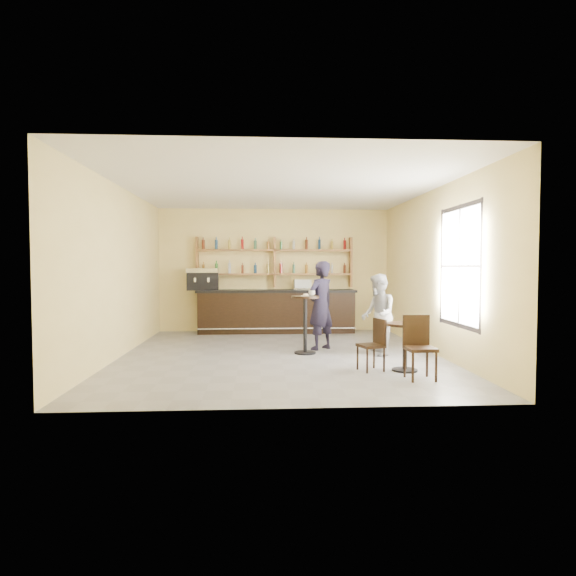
{
  "coord_description": "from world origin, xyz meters",
  "views": [
    {
      "loc": [
        -0.38,
        -9.16,
        1.7
      ],
      "look_at": [
        0.2,
        0.8,
        1.25
      ],
      "focal_mm": 30.0,
      "sensor_mm": 36.0,
      "label": 1
    }
  ],
  "objects": [
    {
      "name": "wall_back",
      "position": [
        0.0,
        3.5,
        1.6
      ],
      "size": [
        7.0,
        0.0,
        7.0
      ],
      "primitive_type": "plane",
      "rotation": [
        1.57,
        0.0,
        0.0
      ],
      "color": "#F4DC8A",
      "rests_on": "floor"
    },
    {
      "name": "window_pane",
      "position": [
        2.99,
        -1.2,
        1.7
      ],
      "size": [
        0.0,
        2.0,
        2.0
      ],
      "primitive_type": "plane",
      "rotation": [
        1.57,
        0.0,
        -1.57
      ],
      "color": "white",
      "rests_on": "wall_right"
    },
    {
      "name": "pedestal_table",
      "position": [
        0.49,
        0.11,
        0.56
      ],
      "size": [
        0.58,
        0.58,
        1.13
      ],
      "primitive_type": null,
      "rotation": [
        0.0,
        0.0,
        -0.06
      ],
      "color": "black",
      "rests_on": "floor"
    },
    {
      "name": "man_main",
      "position": [
        0.85,
        0.56,
        0.9
      ],
      "size": [
        0.78,
        0.75,
        1.81
      ],
      "primitive_type": "imported",
      "rotation": [
        0.0,
        0.0,
        3.83
      ],
      "color": "black",
      "rests_on": "floor"
    },
    {
      "name": "espresso_machine",
      "position": [
        -1.83,
        3.15,
        1.37
      ],
      "size": [
        0.8,
        0.54,
        0.55
      ],
      "primitive_type": null,
      "rotation": [
        0.0,
        0.0,
        0.06
      ],
      "color": "black",
      "rests_on": "bar_counter"
    },
    {
      "name": "floor",
      "position": [
        0.0,
        0.0,
        0.0
      ],
      "size": [
        7.0,
        7.0,
        0.0
      ],
      "primitive_type": "plane",
      "color": "slate",
      "rests_on": "ground"
    },
    {
      "name": "wall_front",
      "position": [
        0.0,
        -3.5,
        1.6
      ],
      "size": [
        7.0,
        0.0,
        7.0
      ],
      "primitive_type": "plane",
      "rotation": [
        -1.57,
        0.0,
        0.0
      ],
      "color": "#F4DC8A",
      "rests_on": "floor"
    },
    {
      "name": "chair_south",
      "position": [
        2.01,
        -2.14,
        0.48
      ],
      "size": [
        0.43,
        0.43,
        0.96
      ],
      "primitive_type": null,
      "rotation": [
        0.0,
        0.0,
        0.03
      ],
      "color": "black",
      "rests_on": "floor"
    },
    {
      "name": "wall_left",
      "position": [
        -3.0,
        0.0,
        1.6
      ],
      "size": [
        0.0,
        7.0,
        7.0
      ],
      "primitive_type": "plane",
      "rotation": [
        1.57,
        0.0,
        1.57
      ],
      "color": "#F4DC8A",
      "rests_on": "floor"
    },
    {
      "name": "pastry_case",
      "position": [
        0.71,
        3.15,
        1.23
      ],
      "size": [
        0.46,
        0.38,
        0.27
      ],
      "primitive_type": null,
      "rotation": [
        0.0,
        0.0,
        0.05
      ],
      "color": "silver",
      "rests_on": "bar_counter"
    },
    {
      "name": "patron_second",
      "position": [
        1.87,
        -0.14,
        0.78
      ],
      "size": [
        0.62,
        0.78,
        1.56
      ],
      "primitive_type": "imported",
      "rotation": [
        0.0,
        0.0,
        -1.61
      ],
      "color": "gray",
      "rests_on": "floor"
    },
    {
      "name": "shelf_unit",
      "position": [
        0.0,
        3.37,
        1.81
      ],
      "size": [
        4.0,
        0.26,
        1.4
      ],
      "primitive_type": null,
      "color": "brown",
      "rests_on": "wall_back"
    },
    {
      "name": "ceiling",
      "position": [
        0.0,
        0.0,
        3.2
      ],
      "size": [
        7.0,
        7.0,
        0.0
      ],
      "primitive_type": "plane",
      "rotation": [
        3.14,
        0.0,
        0.0
      ],
      "color": "white",
      "rests_on": "wall_back"
    },
    {
      "name": "wall_right",
      "position": [
        3.0,
        0.0,
        1.6
      ],
      "size": [
        0.0,
        7.0,
        7.0
      ],
      "primitive_type": "plane",
      "rotation": [
        1.57,
        0.0,
        -1.57
      ],
      "color": "#F4DC8A",
      "rests_on": "floor"
    },
    {
      "name": "chair_west",
      "position": [
        1.41,
        -1.49,
        0.42
      ],
      "size": [
        0.46,
        0.46,
        0.84
      ],
      "primitive_type": null,
      "rotation": [
        0.0,
        0.0,
        -1.27
      ],
      "color": "black",
      "rests_on": "floor"
    },
    {
      "name": "cup_pedestal",
      "position": [
        0.63,
        0.21,
        1.18
      ],
      "size": [
        0.15,
        0.15,
        0.1
      ],
      "primitive_type": "imported",
      "rotation": [
        0.0,
        0.0,
        -0.26
      ],
      "color": "white",
      "rests_on": "pedestal_table"
    },
    {
      "name": "napkin",
      "position": [
        0.49,
        0.11,
        1.13
      ],
      "size": [
        0.18,
        0.18,
        0.0
      ],
      "primitive_type": "cube",
      "rotation": [
        0.0,
        0.0,
        -0.11
      ],
      "color": "white",
      "rests_on": "pedestal_table"
    },
    {
      "name": "cup_cafe",
      "position": [
        2.01,
        -1.54,
        0.83
      ],
      "size": [
        0.12,
        0.12,
        0.09
      ],
      "primitive_type": "imported",
      "rotation": [
        0.0,
        0.0,
        0.28
      ],
      "color": "white",
      "rests_on": "cafe_table"
    },
    {
      "name": "cafe_table",
      "position": [
        1.96,
        -1.54,
        0.39
      ],
      "size": [
        0.69,
        0.69,
        0.78
      ],
      "primitive_type": null,
      "rotation": [
        0.0,
        0.0,
        0.12
      ],
      "color": "black",
      "rests_on": "floor"
    },
    {
      "name": "liquor_bottles",
      "position": [
        0.0,
        3.37,
        1.98
      ],
      "size": [
        3.68,
        0.1,
        1.0
      ],
      "primitive_type": null,
      "color": "#8C5919",
      "rests_on": "shelf_unit"
    },
    {
      "name": "donut",
      "position": [
        0.5,
        0.1,
        1.15
      ],
      "size": [
        0.15,
        0.15,
        0.04
      ],
      "primitive_type": "torus",
      "rotation": [
        0.0,
        0.0,
        -0.43
      ],
      "color": "#E3A653",
      "rests_on": "napkin"
    },
    {
      "name": "window_frame",
      "position": [
        2.99,
        -1.2,
        1.7
      ],
      "size": [
        0.04,
        1.7,
        2.1
      ],
      "primitive_type": null,
      "color": "black",
      "rests_on": "wall_right"
    },
    {
      "name": "bar_counter",
      "position": [
        0.04,
        3.15,
        0.55
      ],
      "size": [
        4.05,
        0.79,
        1.1
      ],
      "primitive_type": null,
      "color": "black",
      "rests_on": "floor"
    }
  ]
}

